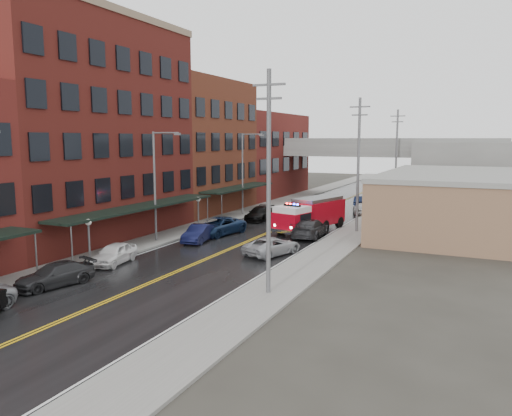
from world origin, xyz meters
The scene contains 30 objects.
road centered at (0.00, 30.00, 0.01)m, with size 11.00×160.00×0.02m, color black.
sidewalk_left centered at (-7.30, 30.00, 0.07)m, with size 3.00×160.00×0.15m, color slate.
sidewalk_right centered at (7.30, 30.00, 0.07)m, with size 3.00×160.00×0.15m, color slate.
curb_left centered at (-5.65, 30.00, 0.07)m, with size 0.30×160.00×0.15m, color gray.
curb_right centered at (5.65, 30.00, 0.07)m, with size 0.30×160.00×0.15m, color gray.
brick_building_b centered at (-13.30, 23.00, 9.00)m, with size 9.00×20.00×18.00m, color #4E1914.
brick_building_c centered at (-13.30, 40.50, 7.50)m, with size 9.00×15.00×15.00m, color brown.
brick_building_far centered at (-13.30, 58.00, 6.00)m, with size 9.00×20.00×12.00m, color maroon.
tan_building centered at (16.00, 40.00, 2.50)m, with size 14.00×22.00×5.00m, color #866148.
right_far_block centered at (18.00, 70.00, 4.00)m, with size 18.00×30.00×8.00m, color slate.
awning_1 centered at (-7.49, 23.00, 2.99)m, with size 2.60×18.00×3.09m.
awning_2 centered at (-7.49, 40.50, 2.99)m, with size 2.60×13.00×3.09m.
globe_lamp_1 centered at (-6.40, 16.00, 2.31)m, with size 0.44×0.44×3.12m.
globe_lamp_2 centered at (-6.40, 30.00, 2.31)m, with size 0.44×0.44×3.12m.
street_lamp_1 centered at (-6.55, 24.00, 5.19)m, with size 2.64×0.22×9.00m.
street_lamp_2 centered at (-6.55, 40.00, 5.19)m, with size 2.64×0.22×9.00m.
utility_pole_0 centered at (7.20, 15.00, 6.31)m, with size 1.80×0.24×12.00m.
utility_pole_1 centered at (7.20, 35.00, 6.31)m, with size 1.80×0.24×12.00m.
utility_pole_2 centered at (7.20, 55.00, 6.31)m, with size 1.80×0.24×12.00m.
overpass centered at (0.00, 62.00, 5.99)m, with size 40.00×10.00×7.50m.
fire_truck centered at (3.08, 33.96, 1.63)m, with size 4.93×8.64×3.01m.
parked_car_left_3 centered at (-4.59, 11.30, 0.67)m, with size 1.87×4.59×1.33m, color #272729.
parked_car_left_4 centered at (-5.00, 16.80, 0.71)m, with size 1.67×4.14×1.41m, color white.
parked_car_left_5 centered at (-3.60, 25.50, 0.71)m, with size 1.50×4.31×1.42m, color #0E1133.
parked_car_left_6 centered at (-3.60, 28.80, 0.77)m, with size 2.56×5.54×1.54m, color #122444.
parked_car_left_7 centered at (-3.60, 37.48, 0.70)m, with size 1.97×4.84×1.41m, color black.
parked_car_right_0 centered at (3.69, 23.80, 0.66)m, with size 2.19×4.75×1.32m, color #989BA0.
parked_car_right_1 centered at (4.09, 31.24, 0.80)m, with size 2.24×5.50×1.60m, color #27272A.
parked_car_right_2 centered at (5.00, 46.01, 0.68)m, with size 1.61×4.01×1.36m, color #B8B8B8.
parked_car_right_3 centered at (3.70, 51.71, 0.71)m, with size 1.51×4.33×1.43m, color black.
Camera 1 is at (17.66, -9.09, 8.46)m, focal length 35.00 mm.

